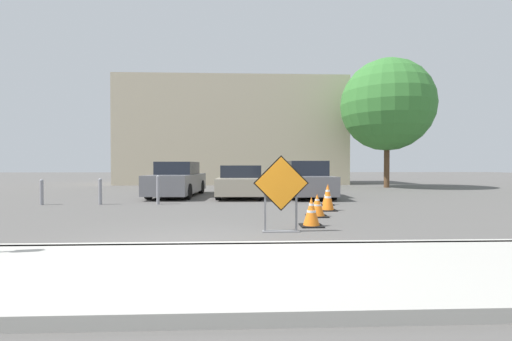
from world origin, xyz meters
The scene contains 16 objects.
ground_plane centered at (0.00, 10.00, 0.00)m, with size 96.00×96.00×0.00m, color #565451.
sidewalk_strip centered at (0.00, -1.27, 0.07)m, with size 28.67×2.55×0.14m.
curb_lip centered at (0.00, 0.00, 0.07)m, with size 28.67×0.20×0.14m.
road_closed_sign centered at (1.67, 1.53, 0.86)m, with size 1.13×0.20×1.56m.
traffic_cone_nearest centered at (2.42, 2.15, 0.32)m, with size 0.49×0.49×0.66m.
traffic_cone_second centered at (2.86, 3.56, 0.29)m, with size 0.53×0.53×0.60m.
traffic_cone_third centered at (3.44, 4.72, 0.39)m, with size 0.49×0.49×0.81m.
traffic_cone_fourth centered at (3.77, 6.14, 0.31)m, with size 0.43×0.43×0.65m.
parked_car_nearest centered at (-1.94, 9.69, 0.69)m, with size 1.99×4.68×1.50m.
parked_car_second centered at (0.84, 9.32, 0.63)m, with size 2.00×4.22×1.34m.
parked_car_third centered at (3.63, 9.08, 0.70)m, with size 1.84×4.12×1.53m.
bollard_nearest centered at (-2.03, 6.58, 0.53)m, with size 0.12×0.12×1.01m.
bollard_second centered at (-3.99, 6.58, 0.48)m, with size 0.12×0.12×0.91m.
bollard_third centered at (-5.96, 6.58, 0.46)m, with size 0.12×0.12×0.87m.
building_facade_backdrop centered at (0.21, 20.03, 3.73)m, with size 15.97×5.00×7.47m.
street_tree_behind_lot centered at (9.58, 14.86, 4.95)m, with size 5.47×5.47×7.70m.
Camera 1 is at (0.89, -5.36, 1.36)m, focal length 24.00 mm.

